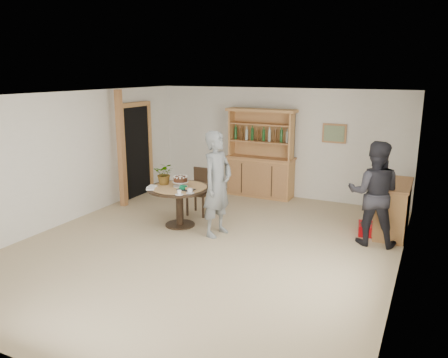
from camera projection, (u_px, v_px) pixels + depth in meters
The scene contains 17 objects.
ground at pixel (206, 245), 7.38m from camera, with size 7.00×7.00×0.00m, color #C7AF88.
room_shell at pixel (206, 144), 6.96m from camera, with size 6.04×7.04×2.52m.
doorway at pixel (136, 149), 10.11m from camera, with size 0.13×1.10×2.18m.
pine_post at pixel (121, 149), 9.28m from camera, with size 0.12×0.12×2.50m, color tan.
hutch at pixel (261, 167), 10.16m from camera, with size 1.62×0.54×2.04m.
sideboard at pixel (393, 208), 7.83m from camera, with size 0.54×1.26×0.94m.
dining_table at pixel (179, 195), 8.19m from camera, with size 1.20×1.20×0.76m.
dining_chair at pixel (201, 188), 8.93m from camera, with size 0.43×0.43×0.95m.
birthday_cake at pixel (180, 180), 8.17m from camera, with size 0.30×0.30×0.20m.
flower_vase at pixel (165, 174), 8.30m from camera, with size 0.38×0.33×0.42m, color #3F7233.
gift_tray at pixel (186, 188), 7.95m from camera, with size 0.30×0.20×0.08m.
coffee_cup_a at pixel (190, 191), 7.73m from camera, with size 0.15×0.15×0.09m.
coffee_cup_b at pixel (179, 193), 7.64m from camera, with size 0.15×0.15×0.08m.
napkins at pixel (151, 188), 8.05m from camera, with size 0.24×0.33×0.03m.
teen_boy at pixel (217, 184), 7.66m from camera, with size 0.68×0.45×1.87m, color slate.
adult_person at pixel (374, 193), 7.26m from camera, with size 0.86×0.67×1.77m, color black.
red_suitcase at pixel (376, 230), 7.82m from camera, with size 0.66×0.50×0.21m.
Camera 1 is at (3.30, -6.06, 2.86)m, focal length 35.00 mm.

